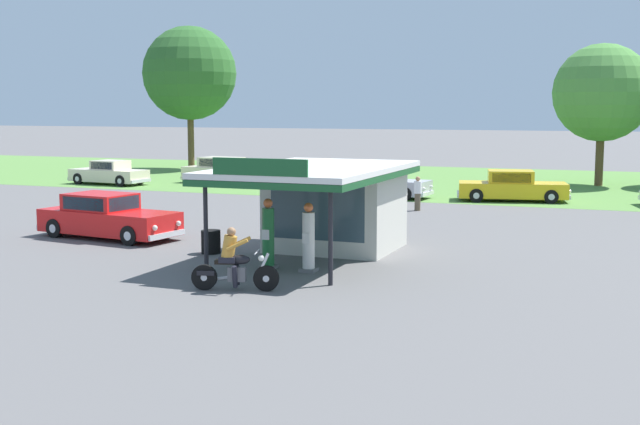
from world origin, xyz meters
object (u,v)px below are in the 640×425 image
object	(u,v)px
gas_pump_nearside	(268,237)
parked_car_back_row_centre	(327,174)
bystander_strolling_foreground	(418,193)
parked_car_back_row_centre_left	(225,171)
parked_car_back_row_right	(512,187)
parked_car_back_row_left	(379,184)
spare_tire_stack	(211,242)
gas_pump_offside	(309,240)
motorcycle_with_rider	(233,264)
featured_classic_sedan	(108,218)
bystander_standing_back_lot	(384,187)
parked_car_back_row_far_left	(109,173)

from	to	relation	value
gas_pump_nearside	parked_car_back_row_centre	bearing A→B (deg)	107.12
parked_car_back_row_centre	bystander_strolling_foreground	size ratio (longest dim) A/B	3.63
gas_pump_nearside	parked_car_back_row_centre_left	size ratio (longest dim) A/B	0.35
gas_pump_nearside	parked_car_back_row_centre_left	xyz separation A→B (m)	(-13.56, 22.87, -0.18)
parked_car_back_row_right	parked_car_back_row_left	distance (m)	6.57
gas_pump_nearside	parked_car_back_row_right	world-z (taller)	gas_pump_nearside
spare_tire_stack	parked_car_back_row_centre_left	bearing A→B (deg)	117.03
parked_car_back_row_right	bystander_strolling_foreground	size ratio (longest dim) A/B	3.68
gas_pump_nearside	bystander_strolling_foreground	xyz separation A→B (m)	(0.52, 14.31, -0.12)
gas_pump_offside	motorcycle_with_rider	xyz separation A→B (m)	(-0.82, -2.86, -0.22)
featured_classic_sedan	parked_car_back_row_centre	size ratio (longest dim) A/B	0.99
bystander_strolling_foreground	bystander_standing_back_lot	world-z (taller)	bystander_standing_back_lot
motorcycle_with_rider	spare_tire_stack	distance (m)	5.41
parked_car_back_row_centre_left	parked_car_back_row_centre	xyz separation A→B (m)	(6.41, 0.37, -0.02)
parked_car_back_row_centre	spare_tire_stack	bearing A→B (deg)	-78.37
featured_classic_sedan	parked_car_back_row_far_left	world-z (taller)	featured_classic_sedan
gas_pump_nearside	gas_pump_offside	distance (m)	1.22
parked_car_back_row_centre	bystander_strolling_foreground	bearing A→B (deg)	-49.32
featured_classic_sedan	bystander_standing_back_lot	distance (m)	13.79
gas_pump_offside	parked_car_back_row_centre_left	size ratio (longest dim) A/B	0.34
parked_car_back_row_right	bystander_standing_back_lot	bearing A→B (deg)	-139.16
motorcycle_with_rider	bystander_strolling_foreground	world-z (taller)	motorcycle_with_rider
parked_car_back_row_centre_left	parked_car_back_row_left	bearing A→B (deg)	-19.98
gas_pump_nearside	bystander_strolling_foreground	world-z (taller)	gas_pump_nearside
featured_classic_sedan	bystander_strolling_foreground	distance (m)	13.90
motorcycle_with_rider	bystander_strolling_foreground	bearing A→B (deg)	89.58
gas_pump_nearside	parked_car_back_row_left	xyz separation A→B (m)	(-2.72, 18.92, -0.24)
gas_pump_nearside	parked_car_back_row_centre_left	bearing A→B (deg)	120.67
gas_pump_nearside	gas_pump_offside	world-z (taller)	gas_pump_nearside
gas_pump_nearside	parked_car_back_row_right	bearing A→B (deg)	79.07
featured_classic_sedan	bystander_strolling_foreground	size ratio (longest dim) A/B	3.58
gas_pump_offside	gas_pump_nearside	bearing A→B (deg)	180.00
parked_car_back_row_right	bystander_standing_back_lot	world-z (taller)	bystander_standing_back_lot
gas_pump_nearside	gas_pump_offside	xyz separation A→B (m)	(1.22, -0.00, -0.03)
gas_pump_nearside	bystander_strolling_foreground	distance (m)	14.32
gas_pump_nearside	bystander_standing_back_lot	size ratio (longest dim) A/B	1.17
parked_car_back_row_right	motorcycle_with_rider	bearing A→B (deg)	-98.60
parked_car_back_row_centre	spare_tire_stack	xyz separation A→B (m)	(4.46, -21.67, -0.34)
parked_car_back_row_right	parked_car_back_row_centre	xyz separation A→B (m)	(-10.96, 3.55, 0.03)
parked_car_back_row_far_left	parked_car_back_row_left	world-z (taller)	parked_car_back_row_left
parked_car_back_row_far_left	bystander_standing_back_lot	bearing A→B (deg)	-14.05
parked_car_back_row_right	parked_car_back_row_far_left	xyz separation A→B (m)	(-23.47, 0.18, -0.03)
parked_car_back_row_right	spare_tire_stack	size ratio (longest dim) A/B	7.71
motorcycle_with_rider	bystander_standing_back_lot	xyz separation A→B (m)	(-1.70, 18.13, 0.26)
motorcycle_with_rider	parked_car_back_row_centre	world-z (taller)	motorcycle_with_rider
parked_car_back_row_right	parked_car_back_row_far_left	world-z (taller)	parked_car_back_row_right
parked_car_back_row_far_left	bystander_standing_back_lot	world-z (taller)	bystander_standing_back_lot
motorcycle_with_rider	featured_classic_sedan	distance (m)	9.83
parked_car_back_row_far_left	featured_classic_sedan	bearing A→B (deg)	-54.31
gas_pump_nearside	featured_classic_sedan	xyz separation A→B (m)	(-7.53, 2.97, -0.20)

